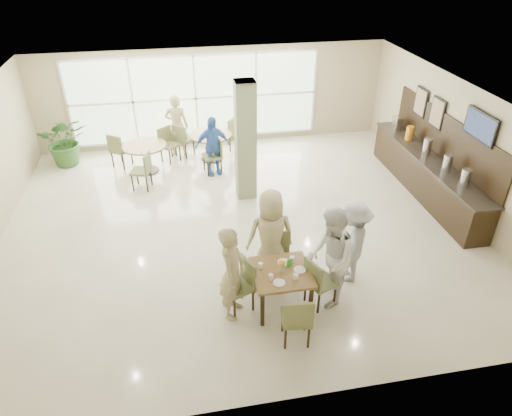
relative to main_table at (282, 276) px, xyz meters
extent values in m
plane|color=beige|center=(-0.36, 2.67, -0.66)|extent=(10.00, 10.00, 0.00)
plane|color=white|center=(-0.36, 2.67, 2.14)|extent=(10.00, 10.00, 0.00)
plane|color=tan|center=(-0.36, 7.17, 0.74)|extent=(10.00, 0.00, 10.00)
plane|color=tan|center=(-0.36, -1.83, 0.74)|extent=(10.00, 0.00, 10.00)
plane|color=tan|center=(4.64, 2.67, 0.74)|extent=(0.00, 9.00, 9.00)
plane|color=silver|center=(-0.86, 7.14, 0.74)|extent=(7.00, 0.00, 7.00)
cube|color=#70835B|center=(0.04, 3.87, 0.74)|extent=(0.45, 0.45, 2.80)
cube|color=brown|center=(0.00, 0.00, 0.07)|extent=(0.96, 0.96, 0.05)
cube|color=black|center=(-0.40, -0.40, -0.31)|extent=(0.06, 0.06, 0.70)
cube|color=black|center=(0.40, -0.40, -0.31)|extent=(0.06, 0.06, 0.70)
cube|color=black|center=(-0.40, 0.40, -0.31)|extent=(0.06, 0.06, 0.70)
cube|color=black|center=(0.40, 0.40, -0.31)|extent=(0.06, 0.06, 0.70)
cylinder|color=brown|center=(-2.35, 5.60, 0.07)|extent=(1.14, 1.14, 0.04)
cylinder|color=black|center=(-2.35, 5.60, -0.30)|extent=(0.10, 0.10, 0.71)
cylinder|color=black|center=(-2.35, 5.60, -0.64)|extent=(0.60, 0.60, 0.03)
cylinder|color=brown|center=(-0.58, 6.01, 0.07)|extent=(1.16, 1.16, 0.04)
cylinder|color=black|center=(-0.58, 6.01, -0.30)|extent=(0.10, 0.10, 0.71)
cylinder|color=black|center=(-0.58, 6.01, -0.64)|extent=(0.60, 0.60, 0.03)
cylinder|color=white|center=(0.17, -0.23, 0.14)|extent=(0.08, 0.08, 0.10)
cylinder|color=white|center=(-0.22, -0.16, 0.14)|extent=(0.08, 0.08, 0.10)
cylinder|color=white|center=(0.23, 0.22, 0.14)|extent=(0.08, 0.08, 0.10)
cylinder|color=white|center=(-0.33, 0.15, 0.14)|extent=(0.08, 0.08, 0.10)
cylinder|color=white|center=(-0.11, -0.28, 0.10)|extent=(0.20, 0.20, 0.01)
cylinder|color=white|center=(0.08, 0.22, 0.10)|extent=(0.20, 0.20, 0.01)
cylinder|color=white|center=(0.30, -0.03, 0.10)|extent=(0.20, 0.20, 0.01)
cylinder|color=#99B27F|center=(0.00, 0.00, 0.15)|extent=(0.07, 0.07, 0.12)
sphere|color=orange|center=(0.03, 0.00, 0.26)|extent=(0.07, 0.07, 0.07)
sphere|color=orange|center=(-0.02, 0.03, 0.26)|extent=(0.07, 0.07, 0.07)
sphere|color=orange|center=(-0.01, -0.03, 0.26)|extent=(0.07, 0.07, 0.07)
cube|color=green|center=(0.15, 0.10, 0.17)|extent=(0.10, 0.06, 0.15)
cube|color=black|center=(4.32, 3.17, -0.21)|extent=(0.60, 4.60, 0.90)
cube|color=black|center=(4.32, 3.17, 0.26)|extent=(0.64, 4.70, 0.04)
cube|color=black|center=(4.61, 3.17, 0.79)|extent=(0.04, 4.60, 1.00)
cylinder|color=silver|center=(4.32, 1.77, 0.48)|extent=(0.20, 0.20, 0.40)
cylinder|color=silver|center=(4.32, 2.47, 0.48)|extent=(0.20, 0.20, 0.40)
cylinder|color=silver|center=(4.32, 3.37, 0.48)|extent=(0.20, 0.20, 0.40)
cylinder|color=orange|center=(4.32, 4.27, 0.46)|extent=(0.18, 0.18, 0.36)
cube|color=silver|center=(4.32, 4.97, 0.46)|extent=(0.18, 0.30, 0.36)
cube|color=black|center=(4.58, 2.07, 1.49)|extent=(0.06, 1.00, 0.58)
cube|color=#7F99CC|center=(4.56, 2.07, 1.49)|extent=(0.01, 0.92, 0.50)
cube|color=black|center=(4.59, 3.67, 1.19)|extent=(0.04, 0.55, 0.70)
cube|color=brown|center=(4.57, 3.67, 1.19)|extent=(0.01, 0.47, 0.62)
cube|color=black|center=(4.59, 4.47, 1.19)|extent=(0.04, 0.55, 0.70)
cube|color=brown|center=(4.57, 4.47, 1.19)|extent=(0.01, 0.47, 0.62)
imported|color=#305C25|center=(-4.46, 6.43, 0.03)|extent=(1.35, 1.35, 1.38)
imported|color=tan|center=(-0.82, -0.02, 0.20)|extent=(0.62, 0.73, 1.71)
imported|color=tan|center=(-0.01, 0.83, 0.24)|extent=(0.88, 0.49, 1.79)
imported|color=white|center=(0.82, 0.00, 0.26)|extent=(0.86, 1.01, 1.84)
imported|color=#A0A0A2|center=(1.41, 0.49, 0.15)|extent=(1.00, 1.20, 1.62)
imported|color=#3E6EBC|center=(-0.62, 5.13, 0.13)|extent=(1.01, 0.70, 1.57)
imported|color=white|center=(0.34, 6.08, 0.09)|extent=(0.68, 1.42, 1.49)
imported|color=tan|center=(-1.46, 6.46, 0.23)|extent=(0.71, 0.54, 1.77)
camera|label=1|loc=(-1.48, -5.66, 4.95)|focal=32.00mm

